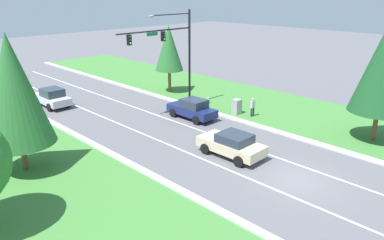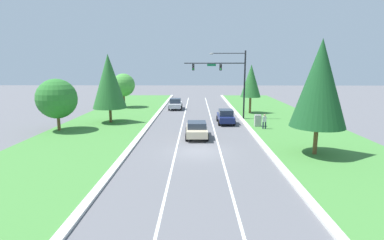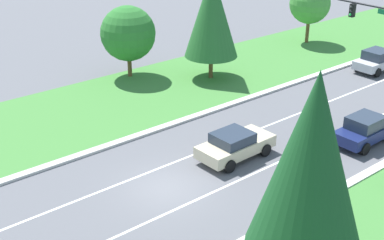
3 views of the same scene
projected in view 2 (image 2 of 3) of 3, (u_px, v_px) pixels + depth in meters
name	position (u px, v px, depth m)	size (l,w,h in m)	color
ground_plane	(198.00, 152.00, 24.15)	(160.00, 160.00, 0.00)	#5B5B60
curb_strip_right	(268.00, 151.00, 24.05)	(0.50, 90.00, 0.15)	beige
curb_strip_left	(128.00, 151.00, 24.21)	(0.50, 90.00, 0.15)	beige
grass_verge_right	(334.00, 152.00, 23.99)	(10.00, 90.00, 0.08)	#427F38
grass_verge_left	(64.00, 151.00, 24.29)	(10.00, 90.00, 0.08)	#427F38
lane_stripe_inner_left	(176.00, 152.00, 24.17)	(0.14, 81.00, 0.01)	white
lane_stripe_inner_right	(220.00, 152.00, 24.12)	(0.14, 81.00, 0.01)	white
traffic_signal_mast	(228.00, 74.00, 37.72)	(7.76, 0.41, 8.68)	black
champagne_sedan	(197.00, 129.00, 28.71)	(2.21, 4.51, 1.58)	beige
navy_sedan	(226.00, 116.00, 35.67)	(1.99, 4.43, 1.71)	navy
silver_sedan	(175.00, 104.00, 47.22)	(2.07, 4.42, 1.73)	silver
utility_cabinet	(258.00, 121.00, 33.68)	(0.70, 0.60, 1.38)	#9E9E99
pedestrian	(264.00, 121.00, 32.31)	(0.40, 0.25, 1.69)	#232842
fire_hydrant	(256.00, 118.00, 37.58)	(0.34, 0.20, 0.70)	#B7B7BC
conifer_near_right_tree	(251.00, 81.00, 42.47)	(2.87, 2.87, 6.99)	brown
oak_near_left_tree	(57.00, 99.00, 31.17)	(4.15, 4.15, 5.52)	brown
conifer_far_right_tree	(320.00, 84.00, 22.29)	(4.11, 4.11, 8.83)	brown
oak_far_left_tree	(123.00, 85.00, 48.57)	(3.70, 3.70, 5.55)	brown
conifer_mid_left_tree	(109.00, 81.00, 35.35)	(3.99, 3.99, 8.20)	brown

